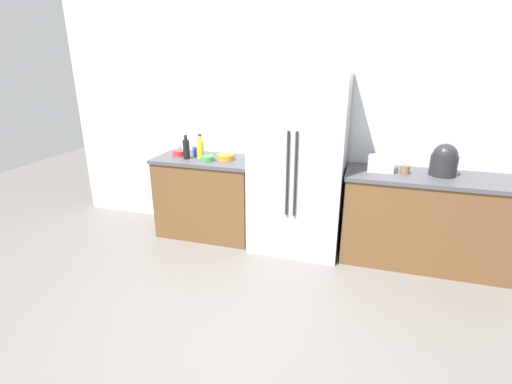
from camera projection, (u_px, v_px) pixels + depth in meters
The scene contains 15 objects.
ground_plane at pixel (227, 334), 2.94m from camera, with size 11.15×11.15×0.00m, color slate.
kitchen_back_panel at pixel (288, 109), 4.21m from camera, with size 5.57×0.10×2.96m, color silver.
counter_left at pixel (207, 196), 4.47m from camera, with size 1.15×0.61×0.94m.
counter_right at pixel (424, 220), 3.82m from camera, with size 1.60×0.61×0.94m.
refrigerator at pixel (298, 166), 3.98m from camera, with size 0.96×0.66×1.89m.
toaster at pixel (381, 164), 3.78m from camera, with size 0.25×0.16×0.16m, color silver.
rice_cooker at pixel (444, 161), 3.63m from camera, with size 0.25×0.25×0.31m.
bottle_a at pixel (186, 149), 4.24m from camera, with size 0.07×0.07×0.27m.
bottle_b at pixel (200, 149), 4.28m from camera, with size 0.08×0.08×0.27m.
cup_a at pixel (197, 151), 4.39m from camera, with size 0.10×0.10×0.11m, color blue.
cup_b at pixel (405, 170), 3.71m from camera, with size 0.09×0.09×0.08m, color brown.
cup_c at pixel (178, 149), 4.58m from camera, with size 0.08×0.08×0.08m, color white.
bowl_a at pixel (225, 157), 4.23m from camera, with size 0.19×0.19×0.06m, color orange.
bowl_b at pixel (207, 158), 4.18m from camera, with size 0.15×0.15×0.06m, color green.
bowl_c at pixel (179, 153), 4.41m from camera, with size 0.16×0.16×0.06m, color red.
Camera 1 is at (0.91, -2.23, 2.02)m, focal length 26.60 mm.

